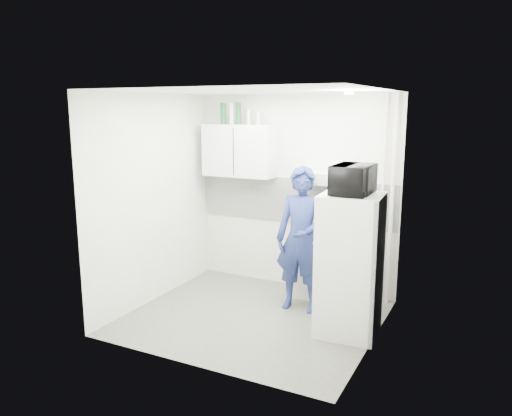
% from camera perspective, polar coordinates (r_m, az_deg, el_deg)
% --- Properties ---
extents(floor, '(2.80, 2.80, 0.00)m').
position_cam_1_polar(floor, '(6.00, -0.32, -12.39)').
color(floor, '#5D5D52').
rests_on(floor, ground).
extents(ceiling, '(2.80, 2.80, 0.00)m').
position_cam_1_polar(ceiling, '(5.49, -0.36, 13.26)').
color(ceiling, white).
rests_on(ceiling, wall_back).
extents(wall_back, '(2.80, 0.00, 2.80)m').
position_cam_1_polar(wall_back, '(6.72, 4.50, 1.77)').
color(wall_back, beige).
rests_on(wall_back, floor).
extents(wall_left, '(0.00, 2.60, 2.60)m').
position_cam_1_polar(wall_left, '(6.35, -11.66, 0.99)').
color(wall_left, beige).
rests_on(wall_left, floor).
extents(wall_right, '(0.00, 2.60, 2.60)m').
position_cam_1_polar(wall_right, '(5.14, 13.72, -1.55)').
color(wall_right, beige).
rests_on(wall_right, floor).
extents(person, '(0.66, 0.46, 1.75)m').
position_cam_1_polar(person, '(5.99, 5.25, -3.60)').
color(person, navy).
rests_on(person, floor).
extents(stove, '(0.46, 0.46, 0.74)m').
position_cam_1_polar(stove, '(6.60, 6.24, -6.77)').
color(stove, beige).
rests_on(stove, floor).
extents(fridge, '(0.68, 0.68, 1.54)m').
position_cam_1_polar(fridge, '(5.46, 10.68, -6.40)').
color(fridge, silver).
rests_on(fridge, floor).
extents(stove_top, '(0.44, 0.44, 0.03)m').
position_cam_1_polar(stove_top, '(6.49, 6.31, -3.54)').
color(stove_top, black).
rests_on(stove_top, stove).
extents(saucepan, '(0.20, 0.20, 0.11)m').
position_cam_1_polar(saucepan, '(6.39, 6.74, -3.16)').
color(saucepan, silver).
rests_on(saucepan, stove_top).
extents(microwave, '(0.56, 0.38, 0.31)m').
position_cam_1_polar(microwave, '(5.26, 11.05, 3.22)').
color(microwave, black).
rests_on(microwave, fridge).
extents(bottle_b, '(0.07, 0.07, 0.28)m').
position_cam_1_polar(bottle_b, '(6.92, -3.77, 10.72)').
color(bottle_b, '#144C1E').
rests_on(bottle_b, upper_cabinet).
extents(bottle_c, '(0.07, 0.07, 0.28)m').
position_cam_1_polar(bottle_c, '(6.85, -2.80, 10.71)').
color(bottle_c, '#B2B7BC').
rests_on(bottle_c, upper_cabinet).
extents(bottle_d, '(0.07, 0.07, 0.29)m').
position_cam_1_polar(bottle_d, '(6.80, -2.02, 10.77)').
color(bottle_d, '#144C1E').
rests_on(bottle_d, upper_cabinet).
extents(canister_a, '(0.08, 0.08, 0.19)m').
position_cam_1_polar(canister_a, '(6.73, -0.89, 10.33)').
color(canister_a, silver).
rests_on(canister_a, upper_cabinet).
extents(canister_b, '(0.09, 0.09, 0.17)m').
position_cam_1_polar(canister_b, '(6.67, 0.20, 10.23)').
color(canister_b, silver).
rests_on(canister_b, upper_cabinet).
extents(upper_cabinet, '(1.00, 0.35, 0.70)m').
position_cam_1_polar(upper_cabinet, '(6.82, -1.87, 6.59)').
color(upper_cabinet, silver).
rests_on(upper_cabinet, wall_back).
extents(range_hood, '(0.60, 0.50, 0.14)m').
position_cam_1_polar(range_hood, '(6.30, 7.48, 3.53)').
color(range_hood, beige).
rests_on(range_hood, wall_back).
extents(backsplash, '(2.74, 0.03, 0.60)m').
position_cam_1_polar(backsplash, '(6.73, 4.44, 0.91)').
color(backsplash, white).
rests_on(backsplash, wall_back).
extents(pipe_a, '(0.05, 0.05, 2.60)m').
position_cam_1_polar(pipe_a, '(6.28, 15.27, 0.71)').
color(pipe_a, beige).
rests_on(pipe_a, floor).
extents(pipe_b, '(0.04, 0.04, 2.60)m').
position_cam_1_polar(pipe_b, '(6.30, 14.20, 0.80)').
color(pipe_b, beige).
rests_on(pipe_b, floor).
extents(ceiling_spot_fixture, '(0.10, 0.10, 0.02)m').
position_cam_1_polar(ceiling_spot_fixture, '(5.31, 10.58, 12.81)').
color(ceiling_spot_fixture, white).
rests_on(ceiling_spot_fixture, ceiling).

